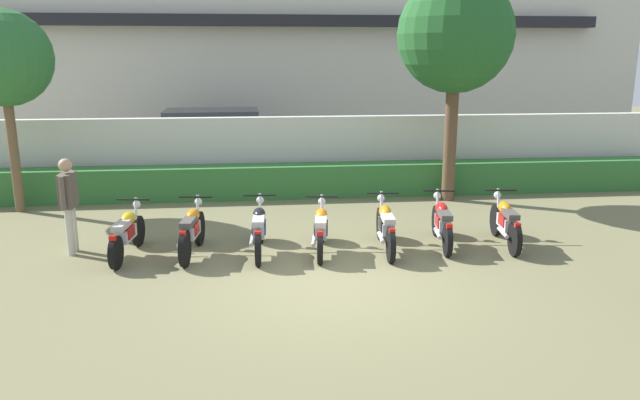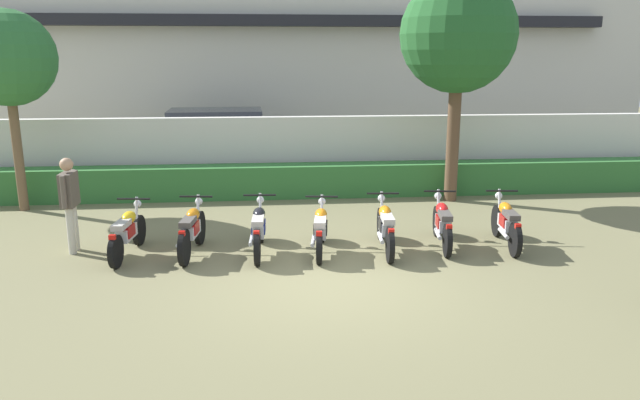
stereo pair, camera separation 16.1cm
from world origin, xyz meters
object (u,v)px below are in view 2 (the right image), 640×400
at_px(inspector_person, 70,197).
at_px(motorcycle_in_row_0, 127,232).
at_px(motorcycle_in_row_1, 192,230).
at_px(motorcycle_in_row_3, 321,229).
at_px(motorcycle_in_row_2, 259,228).
at_px(motorcycle_in_row_4, 385,226).
at_px(tree_far_side, 458,36).
at_px(tree_near_inspector, 7,59).
at_px(motorcycle_in_row_6, 506,222).
at_px(motorcycle_in_row_5, 442,223).
at_px(parked_car, 222,142).

bearing_deg(inspector_person, motorcycle_in_row_0, -17.24).
bearing_deg(motorcycle_in_row_1, motorcycle_in_row_3, -85.67).
relative_size(motorcycle_in_row_1, motorcycle_in_row_2, 0.95).
relative_size(motorcycle_in_row_0, motorcycle_in_row_4, 0.94).
height_order(tree_far_side, motorcycle_in_row_1, tree_far_side).
relative_size(tree_near_inspector, motorcycle_in_row_1, 2.41).
bearing_deg(motorcycle_in_row_0, motorcycle_in_row_2, -84.75).
height_order(motorcycle_in_row_2, motorcycle_in_row_3, motorcycle_in_row_2).
xyz_separation_m(tree_near_inspector, motorcycle_in_row_3, (6.47, -3.67, -2.94)).
distance_m(motorcycle_in_row_4, inspector_person, 5.65).
xyz_separation_m(tree_near_inspector, tree_far_side, (10.00, 0.01, 0.51)).
height_order(tree_far_side, motorcycle_in_row_6, tree_far_side).
bearing_deg(motorcycle_in_row_4, motorcycle_in_row_6, -84.51).
bearing_deg(tree_near_inspector, inspector_person, -57.69).
height_order(tree_near_inspector, motorcycle_in_row_0, tree_near_inspector).
distance_m(motorcycle_in_row_0, motorcycle_in_row_1, 1.13).
bearing_deg(motorcycle_in_row_2, motorcycle_in_row_1, 91.67).
bearing_deg(motorcycle_in_row_5, motorcycle_in_row_1, 98.73).
xyz_separation_m(motorcycle_in_row_5, motorcycle_in_row_6, (1.18, -0.12, 0.01)).
xyz_separation_m(motorcycle_in_row_0, motorcycle_in_row_1, (1.13, -0.03, 0.02)).
bearing_deg(parked_car, motorcycle_in_row_6, -55.23).
bearing_deg(motorcycle_in_row_0, inspector_person, 79.20).
relative_size(parked_car, motorcycle_in_row_1, 2.46).
xyz_separation_m(motorcycle_in_row_3, motorcycle_in_row_6, (3.45, 0.04, 0.01)).
xyz_separation_m(motorcycle_in_row_1, motorcycle_in_row_5, (4.56, 0.06, -0.01)).
bearing_deg(motorcycle_in_row_4, motorcycle_in_row_3, 94.02).
height_order(parked_car, inspector_person, parked_car).
bearing_deg(parked_car, motorcycle_in_row_2, -83.25).
xyz_separation_m(tree_near_inspector, motorcycle_in_row_4, (7.65, -3.68, -2.92)).
bearing_deg(motorcycle_in_row_2, motorcycle_in_row_6, -87.68).
relative_size(tree_far_side, inspector_person, 3.06).
bearing_deg(tree_near_inspector, motorcycle_in_row_0, -49.20).
distance_m(motorcycle_in_row_1, motorcycle_in_row_6, 5.74).
bearing_deg(motorcycle_in_row_0, motorcycle_in_row_5, -83.18).
height_order(tree_far_side, motorcycle_in_row_2, tree_far_side).
relative_size(parked_car, inspector_person, 2.65).
bearing_deg(motorcycle_in_row_3, tree_far_side, -36.14).
height_order(tree_near_inspector, motorcycle_in_row_6, tree_near_inspector).
bearing_deg(parked_car, motorcycle_in_row_4, -67.93).
bearing_deg(motorcycle_in_row_0, motorcycle_in_row_1, -84.90).
bearing_deg(tree_near_inspector, tree_far_side, 0.09).
distance_m(tree_near_inspector, inspector_person, 4.49).
height_order(motorcycle_in_row_3, motorcycle_in_row_5, motorcycle_in_row_5).
bearing_deg(motorcycle_in_row_4, motorcycle_in_row_2, 92.32).
bearing_deg(motorcycle_in_row_6, motorcycle_in_row_3, 97.92).
bearing_deg(motorcycle_in_row_2, motorcycle_in_row_0, 91.53).
height_order(parked_car, tree_far_side, tree_far_side).
relative_size(motorcycle_in_row_0, motorcycle_in_row_1, 1.00).
bearing_deg(motorcycle_in_row_2, tree_far_side, -49.30).
bearing_deg(motorcycle_in_row_3, parked_car, 23.55).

